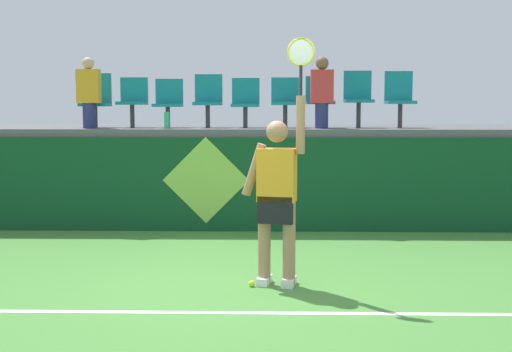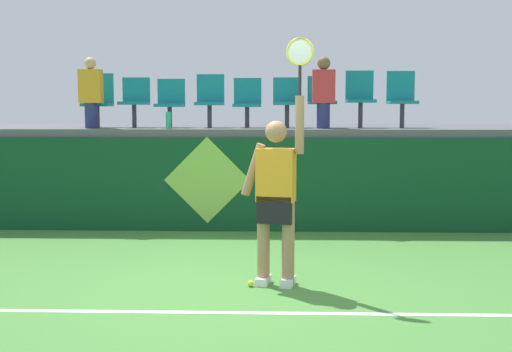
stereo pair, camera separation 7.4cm
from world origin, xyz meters
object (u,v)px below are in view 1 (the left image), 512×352
at_px(tennis_player, 277,193).
at_px(stadium_chair_2, 168,101).
at_px(stadium_chair_6, 320,98).
at_px(tennis_ball, 252,283).
at_px(stadium_chair_5, 285,99).
at_px(stadium_chair_3, 208,98).
at_px(stadium_chair_0, 96,99).
at_px(stadium_chair_8, 399,97).
at_px(spectator_0, 89,92).
at_px(stadium_chair_1, 133,99).
at_px(stadium_chair_4, 246,101).
at_px(water_bottle, 167,120).
at_px(stadium_chair_7, 358,96).
at_px(spectator_1, 322,91).

distance_m(tennis_player, stadium_chair_2, 4.36).
bearing_deg(stadium_chair_2, stadium_chair_6, -0.03).
xyz_separation_m(tennis_ball, stadium_chair_2, (-1.44, 3.97, 1.89)).
bearing_deg(stadium_chair_6, stadium_chair_5, -179.95).
distance_m(tennis_player, stadium_chair_3, 4.17).
relative_size(stadium_chair_0, stadium_chair_6, 1.06).
height_order(stadium_chair_3, stadium_chair_6, stadium_chair_3).
relative_size(stadium_chair_8, spectator_0, 0.83).
xyz_separation_m(stadium_chair_0, stadium_chair_1, (0.59, -0.01, -0.01)).
bearing_deg(stadium_chair_5, tennis_player, -92.30).
height_order(tennis_player, stadium_chair_3, tennis_player).
relative_size(stadium_chair_6, stadium_chair_8, 0.91).
bearing_deg(spectator_0, tennis_player, -50.64).
distance_m(stadium_chair_4, stadium_chair_5, 0.63).
distance_m(stadium_chair_5, spectator_0, 3.04).
distance_m(tennis_player, water_bottle, 3.65).
distance_m(stadium_chair_4, stadium_chair_7, 1.78).
distance_m(stadium_chair_8, spectator_1, 1.32).
relative_size(stadium_chair_2, spectator_1, 0.71).
distance_m(stadium_chair_6, stadium_chair_7, 0.60).
height_order(stadium_chair_7, spectator_0, spectator_0).
bearing_deg(spectator_0, stadium_chair_7, 5.82).
xyz_separation_m(stadium_chair_2, stadium_chair_6, (2.40, -0.00, 0.04)).
relative_size(tennis_ball, spectator_1, 0.06).
height_order(water_bottle, spectator_0, spectator_0).
relative_size(stadium_chair_0, spectator_1, 0.80).
xyz_separation_m(stadium_chair_3, stadium_chair_8, (3.02, 0.00, 0.03)).
bearing_deg(spectator_0, tennis_ball, -53.88).
relative_size(tennis_ball, stadium_chair_3, 0.08).
xyz_separation_m(stadium_chair_8, spectator_0, (-4.81, -0.43, 0.07)).
bearing_deg(spectator_0, stadium_chair_3, 13.34).
relative_size(stadium_chair_3, stadium_chair_4, 1.08).
distance_m(tennis_ball, stadium_chair_3, 4.49).
height_order(stadium_chair_6, stadium_chair_8, stadium_chair_8).
xyz_separation_m(stadium_chair_8, spectator_1, (-1.25, -0.42, 0.07)).
bearing_deg(stadium_chair_3, tennis_ball, -78.54).
distance_m(tennis_player, stadium_chair_4, 4.04).
xyz_separation_m(tennis_ball, water_bottle, (-1.36, 3.28, 1.59)).
height_order(tennis_ball, stadium_chair_3, stadium_chair_3).
distance_m(stadium_chair_7, stadium_chair_8, 0.65).
bearing_deg(stadium_chair_5, stadium_chair_1, -179.99).
relative_size(stadium_chair_4, stadium_chair_7, 0.87).
height_order(tennis_ball, stadium_chair_7, stadium_chair_7).
relative_size(stadium_chair_1, stadium_chair_7, 0.89).
bearing_deg(tennis_ball, water_bottle, 112.52).
relative_size(stadium_chair_4, stadium_chair_8, 0.88).
bearing_deg(stadium_chair_8, stadium_chair_0, 179.98).
relative_size(stadium_chair_7, stadium_chair_8, 1.01).
distance_m(tennis_player, stadium_chair_1, 4.61).
distance_m(stadium_chair_5, spectator_1, 0.69).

